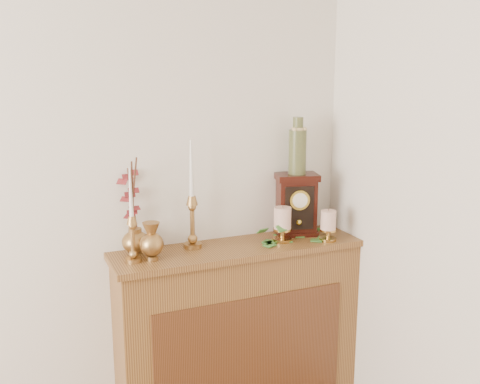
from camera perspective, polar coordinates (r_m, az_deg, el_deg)
name	(u,v)px	position (r m, az deg, el deg)	size (l,w,h in m)	color
console_shelf	(239,339)	(2.91, -0.08, -14.74)	(1.24, 0.34, 0.93)	olive
candlestick_left	(132,232)	(2.50, -10.89, -3.97)	(0.07, 0.07, 0.43)	#B08446
candlestick_center	(192,213)	(2.65, -4.88, -2.17)	(0.09, 0.09, 0.52)	#B08446
bud_vase	(152,242)	(2.52, -8.97, -5.00)	(0.11, 0.11, 0.17)	#B08446
ginger_jar	(131,209)	(2.62, -10.99, -1.73)	(0.18, 0.20, 0.46)	#B08446
pillar_candle_left	(282,222)	(2.76, 4.33, -3.10)	(0.10, 0.10, 0.18)	#B5893F
pillar_candle_right	(328,224)	(2.80, 8.95, -3.23)	(0.08, 0.08, 0.16)	#B5893F
ivy_garland	(294,235)	(2.84, 5.46, -4.41)	(0.55, 0.23, 0.09)	#3B762D
mantel_clock	(296,205)	(2.87, 5.75, -1.30)	(0.24, 0.20, 0.32)	#37120B
ceramic_vase	(297,149)	(2.82, 5.86, 4.40)	(0.09, 0.09, 0.28)	#193329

